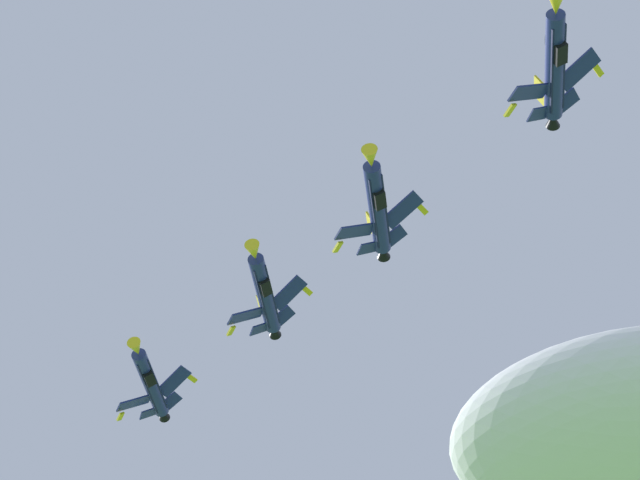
# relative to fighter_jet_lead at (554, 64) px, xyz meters

# --- Properties ---
(fighter_jet_lead) EXTENTS (9.69, 15.95, 5.25)m
(fighter_jet_lead) POSITION_rel_fighter_jet_lead_xyz_m (0.00, 0.00, 0.00)
(fighter_jet_lead) COLOR navy
(fighter_jet_left_wing) EXTENTS (9.77, 15.95, 5.19)m
(fighter_jet_left_wing) POSITION_rel_fighter_jet_lead_xyz_m (-17.85, 12.64, -3.30)
(fighter_jet_left_wing) COLOR navy
(fighter_jet_right_wing) EXTENTS (9.43, 15.95, 5.42)m
(fighter_jet_right_wing) POSITION_rel_fighter_jet_lead_xyz_m (-31.65, 25.02, -2.64)
(fighter_jet_right_wing) COLOR navy
(fighter_jet_left_outer) EXTENTS (9.44, 15.95, 5.41)m
(fighter_jet_left_outer) POSITION_rel_fighter_jet_lead_xyz_m (-48.12, 38.88, -3.13)
(fighter_jet_left_outer) COLOR navy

